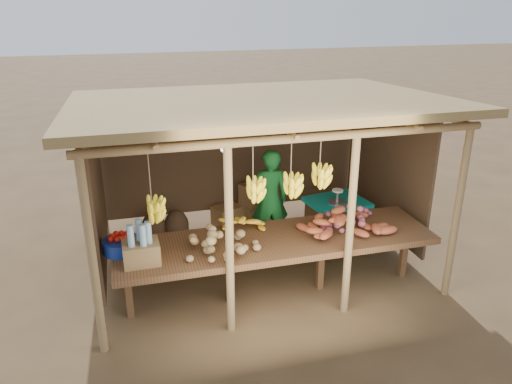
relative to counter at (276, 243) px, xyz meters
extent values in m
plane|color=brown|center=(0.00, 0.95, -0.74)|extent=(60.00, 60.00, 0.00)
cylinder|color=#92744B|center=(-2.10, -0.55, 0.36)|extent=(0.09, 0.09, 2.20)
cylinder|color=#92744B|center=(2.10, -0.55, 0.36)|extent=(0.09, 0.09, 2.20)
cylinder|color=#92744B|center=(-2.10, 2.45, 0.36)|extent=(0.09, 0.09, 2.20)
cylinder|color=#92744B|center=(2.10, 2.45, 0.36)|extent=(0.09, 0.09, 2.20)
cylinder|color=#92744B|center=(-0.70, -0.55, 0.36)|extent=(0.09, 0.09, 2.20)
cylinder|color=#92744B|center=(0.70, -0.55, 0.36)|extent=(0.09, 0.09, 2.20)
cylinder|color=#92744B|center=(0.00, -0.55, 1.46)|extent=(4.40, 0.09, 0.09)
cylinder|color=#92744B|center=(0.00, 2.45, 1.46)|extent=(4.40, 0.09, 0.09)
cube|color=olive|center=(0.00, 0.95, 1.55)|extent=(4.70, 3.50, 0.28)
cube|color=#4D3623|center=(0.00, 2.43, 0.47)|extent=(4.20, 0.04, 1.98)
cube|color=#4D3623|center=(-2.08, 1.15, 0.47)|extent=(0.04, 2.40, 1.98)
cube|color=#4D3623|center=(2.08, 1.15, 0.47)|extent=(0.04, 2.40, 1.98)
cube|color=brown|center=(0.00, 0.00, 0.02)|extent=(3.90, 1.05, 0.08)
cube|color=brown|center=(-1.80, 0.00, -0.38)|extent=(0.08, 0.08, 0.72)
cube|color=brown|center=(-0.60, 0.00, -0.38)|extent=(0.08, 0.08, 0.72)
cube|color=brown|center=(0.60, 0.00, -0.38)|extent=(0.08, 0.08, 0.72)
cube|color=brown|center=(1.80, 0.00, -0.38)|extent=(0.08, 0.08, 0.72)
cylinder|color=navy|center=(-1.83, 0.15, 0.14)|extent=(0.43, 0.43, 0.15)
cube|color=olive|center=(-1.62, -0.19, 0.19)|extent=(0.41, 0.32, 0.25)
imported|color=#176929|center=(0.31, 1.31, 0.03)|extent=(0.58, 0.41, 1.53)
cube|color=brown|center=(1.27, 1.05, -0.40)|extent=(0.83, 0.73, 0.68)
cube|color=#0C8888|center=(1.27, 1.05, -0.02)|extent=(0.92, 0.83, 0.07)
cube|color=olive|center=(0.31, 2.15, -0.55)|extent=(0.53, 0.48, 0.34)
cube|color=olive|center=(0.31, 2.15, -0.20)|extent=(0.53, 0.48, 0.34)
cube|color=olive|center=(-0.17, 2.15, -0.55)|extent=(0.53, 0.48, 0.34)
ellipsoid|color=#4D3623|center=(-1.37, 2.00, -0.51)|extent=(0.39, 0.39, 0.52)
ellipsoid|color=#4D3623|center=(-1.01, 2.00, -0.51)|extent=(0.39, 0.39, 0.52)
camera|label=1|loc=(-1.67, -5.21, 2.81)|focal=35.00mm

